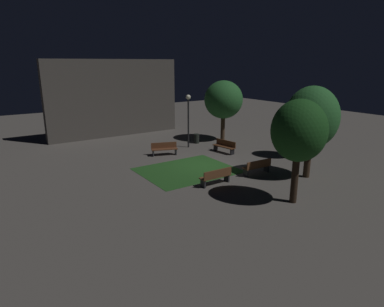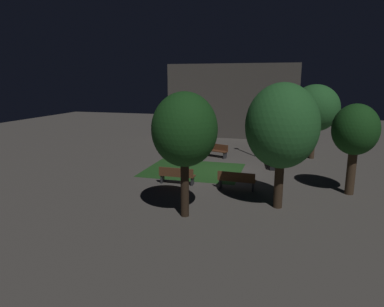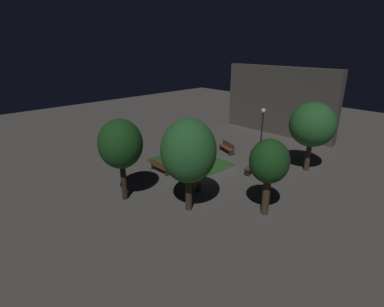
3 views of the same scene
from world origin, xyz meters
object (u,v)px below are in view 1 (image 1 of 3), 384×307
at_px(bench_front_left, 216,176).
at_px(tree_back_left, 223,100).
at_px(bench_corner, 257,166).
at_px(bench_lawn_edge, 225,146).
at_px(bench_near_trees, 164,148).
at_px(tree_lawn_side, 307,115).
at_px(tree_near_wall, 312,118).
at_px(lamp_post_plaza_west, 188,111).
at_px(trash_bin, 196,139).
at_px(tree_right_canopy, 299,131).

xyz_separation_m(bench_front_left, tree_back_left, (6.90, 7.94, 2.86)).
relative_size(bench_corner, bench_lawn_edge, 0.98).
bearing_deg(bench_corner, bench_front_left, -180.00).
bearing_deg(bench_near_trees, bench_lawn_edge, -24.66).
bearing_deg(bench_front_left, tree_lawn_side, 5.25).
xyz_separation_m(bench_corner, tree_near_wall, (1.99, -1.87, 2.89)).
distance_m(lamp_post_plaza_west, trash_bin, 2.80).
xyz_separation_m(bench_corner, tree_back_left, (3.88, 7.94, 2.86)).
bearing_deg(bench_near_trees, tree_right_canopy, -84.57).
xyz_separation_m(bench_corner, lamp_post_plaza_west, (0.19, 7.52, 2.28)).
bearing_deg(tree_near_wall, lamp_post_plaza_west, 100.87).
bearing_deg(tree_lawn_side, tree_near_wall, -140.08).
bearing_deg(bench_near_trees, trash_bin, 23.01).
xyz_separation_m(bench_lawn_edge, tree_back_left, (2.37, 3.13, 2.86)).
xyz_separation_m(bench_near_trees, trash_bin, (3.88, 1.65, -0.10)).
distance_m(tree_lawn_side, tree_back_left, 7.31).
bearing_deg(bench_corner, bench_near_trees, 110.15).
height_order(tree_right_canopy, tree_lawn_side, tree_right_canopy).
xyz_separation_m(bench_lawn_edge, lamp_post_plaza_west, (-1.33, 2.71, 2.28)).
bearing_deg(tree_near_wall, tree_right_canopy, -151.03).
relative_size(tree_right_canopy, lamp_post_plaza_west, 1.20).
distance_m(tree_lawn_side, tree_near_wall, 4.10).
bearing_deg(tree_right_canopy, trash_bin, 76.49).
xyz_separation_m(bench_lawn_edge, tree_lawn_side, (3.61, -4.06, 2.46)).
relative_size(tree_lawn_side, lamp_post_plaza_west, 1.04).
bearing_deg(tree_right_canopy, tree_back_left, 65.56).
height_order(bench_corner, tree_lawn_side, tree_lawn_side).
relative_size(bench_front_left, tree_right_canopy, 0.38).
bearing_deg(lamp_post_plaza_west, tree_right_canopy, -98.21).
distance_m(tree_right_canopy, tree_back_left, 12.86).
xyz_separation_m(bench_corner, tree_lawn_side, (5.12, 0.75, 2.46)).
height_order(bench_near_trees, tree_near_wall, tree_near_wall).
bearing_deg(bench_near_trees, tree_near_wall, -62.49).
bearing_deg(trash_bin, bench_corner, -99.96).
height_order(bench_front_left, bench_corner, same).
height_order(lamp_post_plaza_west, trash_bin, lamp_post_plaza_west).
relative_size(tree_near_wall, lamp_post_plaza_west, 1.28).
bearing_deg(bench_corner, tree_back_left, 63.95).
relative_size(tree_right_canopy, tree_lawn_side, 1.15).
height_order(bench_front_left, lamp_post_plaza_west, lamp_post_plaza_west).
xyz_separation_m(bench_front_left, bench_corner, (3.02, 0.00, 0.00)).
relative_size(bench_front_left, tree_near_wall, 0.35).
relative_size(bench_front_left, bench_near_trees, 0.97).
relative_size(bench_corner, tree_lawn_side, 0.44).
distance_m(bench_corner, bench_lawn_edge, 5.04).
relative_size(tree_near_wall, tree_back_left, 1.04).
distance_m(bench_lawn_edge, tree_back_left, 4.85).
relative_size(bench_front_left, bench_lawn_edge, 0.97).
height_order(bench_near_trees, tree_back_left, tree_back_left).
bearing_deg(tree_back_left, tree_lawn_side, -80.19).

